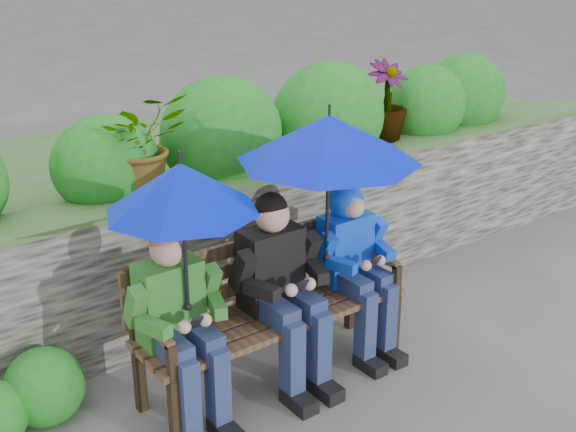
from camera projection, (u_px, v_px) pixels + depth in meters
ground at (297, 356)px, 4.71m from camera, size 60.00×60.00×0.00m
garden_backdrop at (175, 202)px, 5.71m from camera, size 8.00×2.84×1.73m
park_bench at (267, 301)px, 4.33m from camera, size 1.70×0.50×0.90m
boy_left at (179, 319)px, 3.88m from camera, size 0.52×0.60×1.15m
boy_middle at (281, 283)px, 4.24m from camera, size 0.55×0.64×1.19m
boy_right at (354, 255)px, 4.57m from camera, size 0.50×0.61×1.13m
umbrella_left at (181, 188)px, 3.62m from camera, size 0.81×0.81×0.89m
umbrella_right at (329, 138)px, 4.14m from camera, size 1.09×1.09×0.97m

